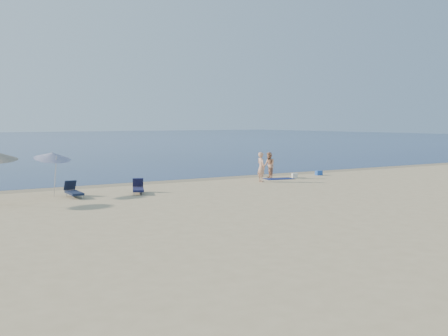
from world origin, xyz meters
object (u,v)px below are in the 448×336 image
object	(u,v)px
person_right	(269,165)
blue_cooler	(319,173)
person_left	(261,167)
umbrella_near	(52,156)

from	to	relation	value
person_right	blue_cooler	bearing A→B (deg)	102.70
person_left	umbrella_near	size ratio (longest dim) A/B	0.77
blue_cooler	person_right	bearing A→B (deg)	-177.26
person_left	umbrella_near	distance (m)	12.76
person_right	blue_cooler	distance (m)	4.21
blue_cooler	umbrella_near	bearing A→B (deg)	-171.47
person_left	umbrella_near	world-z (taller)	umbrella_near
person_right	umbrella_near	size ratio (longest dim) A/B	0.72
person_left	person_right	bearing A→B (deg)	-42.81
person_right	blue_cooler	xyz separation A→B (m)	(4.15, -0.19, -0.70)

